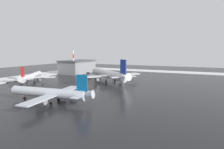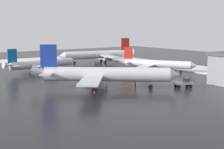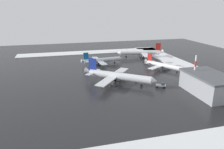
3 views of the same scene
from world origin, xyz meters
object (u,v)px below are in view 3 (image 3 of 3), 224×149
Objects in this scene: ground_crew_mid_apron at (117,84)px; airplane_far_rear at (118,76)px; pushback_tug at (161,85)px; cargo_hangar at (209,84)px; traffic_cone_mid_line at (122,78)px; airplane_parked_portside at (164,65)px; airplane_distant_tail at (141,53)px; airplane_parked_starboard at (102,60)px; ground_crew_beside_wing at (136,81)px; traffic_cone_near_nose at (110,86)px; antenna_mast at (194,72)px.

airplane_far_rear is at bearing -150.92° from ground_crew_mid_apron.
pushback_tug reaches higher than ground_crew_mid_apron.
cargo_hangar is (-20.03, -35.13, 3.47)m from ground_crew_mid_apron.
traffic_cone_mid_line is at bearing 97.13° from airplane_far_rear.
ground_crew_mid_apron is at bearing -91.49° from airplane_parked_portside.
airplane_far_rear is 1.26× the size of cargo_hangar.
pushback_tug is at bearing 86.99° from airplane_distant_tail.
cargo_hangar reaches higher than airplane_parked_starboard.
pushback_tug is at bearing 115.11° from ground_crew_mid_apron.
ground_crew_beside_wing is at bearing -84.44° from airplane_parked_starboard.
airplane_parked_starboard is 42.06m from ground_crew_beside_wing.
ground_crew_mid_apron reaches higher than traffic_cone_near_nose.
antenna_mast is at bearing 5.10° from pushback_tug.
traffic_cone_near_nose is (11.87, 36.88, -7.53)m from antenna_mast.
pushback_tug reaches higher than traffic_cone_mid_line.
airplane_parked_starboard is at bearing 29.65° from cargo_hangar.
cargo_hangar reaches higher than traffic_cone_mid_line.
airplane_far_rear is at bearing 67.95° from airplane_distant_tail.
traffic_cone_mid_line is at bearing -88.89° from airplane_parked_starboard.
airplane_far_rear reaches higher than airplane_distant_tail.
antenna_mast reaches higher than ground_crew_beside_wing.
ground_crew_beside_wing is 1.00× the size of ground_crew_mid_apron.
ground_crew_beside_wing is at bearing 60.65° from antenna_mast.
traffic_cone_mid_line is at bearing 67.78° from airplane_distant_tail.
pushback_tug is at bearing -76.30° from airplane_parked_starboard.
ground_crew_mid_apron is at bearing 179.99° from pushback_tug.
airplane_parked_starboard is 41.88m from ground_crew_mid_apron.
airplane_far_rear is 35.67m from antenna_mast.
airplane_parked_portside is at bearing 2.19° from cargo_hangar.
cargo_hangar is (-75.03, -0.85, 1.01)m from airplane_distant_tail.
airplane_parked_portside is at bearing 167.08° from ground_crew_mid_apron.
cargo_hangar reaches higher than airplane_parked_portside.
airplane_far_rear reaches higher than cargo_hangar.
ground_crew_mid_apron is at bearing 68.63° from airplane_distant_tail.
airplane_far_rear is 4.26m from ground_crew_mid_apron.
airplane_far_rear reaches higher than ground_crew_mid_apron.
antenna_mast is at bearing -128.99° from traffic_cone_mid_line.
cargo_hangar is at bearing 101.22° from airplane_distant_tail.
airplane_far_rear is 6.24× the size of pushback_tug.
airplane_parked_portside is 43.15m from traffic_cone_near_nose.
traffic_cone_mid_line is (-9.20, 29.07, -2.46)m from airplane_parked_portside.
airplane_parked_starboard is at bearing -155.16° from airplane_parked_portside.
ground_crew_beside_wing reaches higher than traffic_cone_near_nose.
traffic_cone_near_nose is at bearing -105.51° from airplane_far_rear.
ground_crew_beside_wing is at bearing 141.63° from ground_crew_mid_apron.
ground_crew_beside_wing is (8.64, 9.38, -0.31)m from pushback_tug.
airplane_parked_starboard is 16.71× the size of ground_crew_beside_wing.
airplane_far_rear is at bearing -94.85° from airplane_parked_portside.
airplane_distant_tail reaches higher than ground_crew_mid_apron.
airplane_parked_starboard is at bearing 32.41° from airplane_distant_tail.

